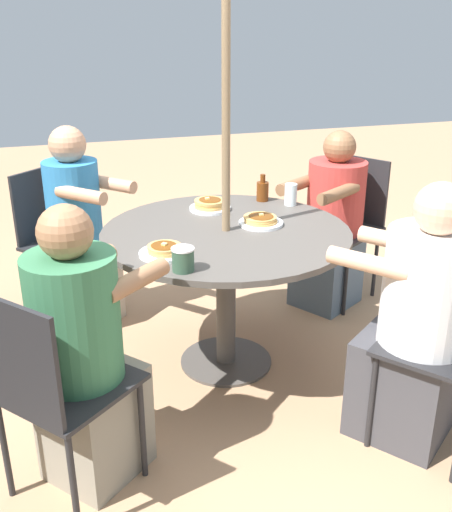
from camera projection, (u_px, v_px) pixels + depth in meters
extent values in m
plane|color=tan|center=(226.00, 362.00, 3.15)|extent=(12.00, 12.00, 0.00)
cylinder|color=#4C4742|center=(226.00, 361.00, 3.14)|extent=(0.48, 0.48, 0.01)
cylinder|color=#4C4742|center=(226.00, 301.00, 3.01)|extent=(0.10, 0.10, 0.71)
cylinder|color=#4C4742|center=(226.00, 233.00, 2.87)|extent=(1.20, 1.20, 0.03)
cylinder|color=#846B4C|center=(226.00, 168.00, 2.75)|extent=(0.04, 0.04, 2.08)
cylinder|color=#232326|center=(346.00, 281.00, 3.55)|extent=(0.02, 0.02, 0.45)
cylinder|color=#232326|center=(297.00, 265.00, 3.77)|extent=(0.02, 0.02, 0.45)
cylinder|color=#232326|center=(375.00, 264.00, 3.80)|extent=(0.02, 0.02, 0.45)
cylinder|color=#232326|center=(328.00, 250.00, 4.02)|extent=(0.02, 0.02, 0.45)
cube|color=#232326|center=(339.00, 230.00, 3.69)|extent=(0.58, 0.58, 0.02)
cube|color=#232326|center=(358.00, 189.00, 3.75)|extent=(0.35, 0.22, 0.41)
cube|color=slate|center=(326.00, 270.00, 3.71)|extent=(0.46, 0.48, 0.45)
cylinder|color=#B73833|center=(336.00, 198.00, 3.57)|extent=(0.34, 0.34, 0.45)
sphere|color=brown|center=(340.00, 147.00, 3.45)|extent=(0.19, 0.19, 0.19)
cylinder|color=brown|center=(339.00, 193.00, 3.31)|extent=(0.24, 0.33, 0.07)
cylinder|color=brown|center=(298.00, 184.00, 3.48)|extent=(0.24, 0.33, 0.07)
cylinder|color=#232326|center=(117.00, 277.00, 3.61)|extent=(0.02, 0.02, 0.45)
cylinder|color=#232326|center=(75.00, 299.00, 3.32)|extent=(0.02, 0.02, 0.45)
cylinder|color=#232326|center=(73.00, 265.00, 3.77)|extent=(0.02, 0.02, 0.45)
cylinder|color=#232326|center=(29.00, 286.00, 3.49)|extent=(0.02, 0.02, 0.45)
cube|color=#232326|center=(70.00, 245.00, 3.46)|extent=(0.59, 0.59, 0.02)
cube|color=#232326|center=(41.00, 204.00, 3.47)|extent=(0.28, 0.31, 0.41)
cube|color=beige|center=(87.00, 285.00, 3.50)|extent=(0.43, 0.43, 0.45)
cylinder|color=teal|center=(74.00, 206.00, 3.34)|extent=(0.30, 0.30, 0.51)
sphere|color=tan|center=(67.00, 144.00, 3.21)|extent=(0.20, 0.20, 0.20)
cylinder|color=tan|center=(112.00, 184.00, 3.31)|extent=(0.27, 0.26, 0.07)
cylinder|color=tan|center=(81.00, 195.00, 3.11)|extent=(0.27, 0.26, 0.07)
cylinder|color=#232326|center=(76.00, 398.00, 2.47)|extent=(0.02, 0.02, 0.45)
cylinder|color=#232326|center=(142.00, 428.00, 2.30)|extent=(0.02, 0.02, 0.45)
cylinder|color=#232326|center=(4.00, 447.00, 2.20)|extent=(0.02, 0.02, 0.45)
cylinder|color=#232326|center=(73.00, 486.00, 2.02)|extent=(0.02, 0.02, 0.45)
cube|color=#232326|center=(69.00, 385.00, 2.16)|extent=(0.59, 0.59, 0.02)
cube|color=#232326|center=(15.00, 359.00, 1.92)|extent=(0.32, 0.27, 0.41)
cube|color=gray|center=(96.00, 422.00, 2.33)|extent=(0.46, 0.46, 0.45)
cylinder|color=#38754C|center=(75.00, 320.00, 2.11)|extent=(0.33, 0.33, 0.49)
sphere|color=#A3704C|center=(65.00, 232.00, 1.99)|extent=(0.19, 0.19, 0.19)
cylinder|color=#A3704C|center=(83.00, 264.00, 2.28)|extent=(0.25, 0.28, 0.07)
cylinder|color=#A3704C|center=(136.00, 280.00, 2.15)|extent=(0.25, 0.28, 0.07)
cylinder|color=#232326|center=(372.00, 401.00, 2.45)|extent=(0.02, 0.02, 0.45)
cylinder|color=#232326|center=(403.00, 363.00, 2.72)|extent=(0.02, 0.02, 0.45)
cube|color=#232326|center=(437.00, 347.00, 2.40)|extent=(0.59, 0.59, 0.02)
cube|color=#3D3D42|center=(402.00, 386.00, 2.55)|extent=(0.52, 0.51, 0.45)
cylinder|color=white|center=(429.00, 291.00, 2.35)|extent=(0.37, 0.37, 0.49)
sphere|color=#DBA884|center=(441.00, 209.00, 2.22)|extent=(0.20, 0.20, 0.20)
cylinder|color=#DBA884|center=(368.00, 263.00, 2.30)|extent=(0.31, 0.25, 0.07)
cylinder|color=#DBA884|center=(397.00, 241.00, 2.52)|extent=(0.31, 0.25, 0.07)
cylinder|color=white|center=(261.00, 223.00, 2.94)|extent=(0.22, 0.22, 0.02)
cylinder|color=tan|center=(261.00, 221.00, 2.93)|extent=(0.16, 0.16, 0.01)
cylinder|color=tan|center=(260.00, 219.00, 2.92)|extent=(0.16, 0.16, 0.01)
cylinder|color=tan|center=(260.00, 217.00, 2.93)|extent=(0.16, 0.16, 0.01)
ellipsoid|color=brown|center=(261.00, 216.00, 2.92)|extent=(0.13, 0.12, 0.00)
cube|color=#F4E084|center=(261.00, 214.00, 2.93)|extent=(0.02, 0.02, 0.01)
cylinder|color=white|center=(210.00, 208.00, 3.16)|extent=(0.22, 0.22, 0.02)
cylinder|color=tan|center=(210.00, 206.00, 3.15)|extent=(0.16, 0.16, 0.01)
cylinder|color=tan|center=(210.00, 203.00, 3.15)|extent=(0.16, 0.16, 0.01)
cylinder|color=tan|center=(210.00, 201.00, 3.14)|extent=(0.16, 0.16, 0.01)
ellipsoid|color=brown|center=(210.00, 200.00, 3.14)|extent=(0.13, 0.12, 0.00)
cube|color=#F4E084|center=(208.00, 198.00, 3.14)|extent=(0.02, 0.02, 0.01)
cylinder|color=white|center=(164.00, 253.00, 2.57)|extent=(0.22, 0.22, 0.02)
cylinder|color=tan|center=(165.00, 250.00, 2.56)|extent=(0.15, 0.15, 0.01)
cylinder|color=tan|center=(164.00, 247.00, 2.56)|extent=(0.15, 0.15, 0.01)
ellipsoid|color=brown|center=(164.00, 245.00, 2.56)|extent=(0.12, 0.11, 0.00)
cube|color=#F4E084|center=(164.00, 244.00, 2.55)|extent=(0.03, 0.03, 0.01)
cylinder|color=#602D0F|center=(263.00, 192.00, 3.29)|extent=(0.07, 0.07, 0.10)
cylinder|color=#602D0F|center=(263.00, 178.00, 3.27)|extent=(0.03, 0.03, 0.04)
torus|color=#602D0F|center=(261.00, 187.00, 3.31)|extent=(0.05, 0.01, 0.05)
cylinder|color=#33513D|center=(183.00, 260.00, 2.40)|extent=(0.09, 0.09, 0.09)
cylinder|color=white|center=(183.00, 249.00, 2.38)|extent=(0.09, 0.09, 0.01)
cylinder|color=silver|center=(291.00, 195.00, 3.22)|extent=(0.07, 0.07, 0.12)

